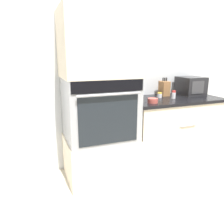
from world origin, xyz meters
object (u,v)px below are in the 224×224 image
Objects in this scene: condiment_jar_far at (134,94)px; condiment_jar_near at (174,95)px; condiment_jar_mid at (160,95)px; wall_oven at (100,108)px; bowl at (153,101)px; knife_block at (164,88)px; microwave at (191,86)px.

condiment_jar_near is at bearing -27.03° from condiment_jar_far.
wall_oven is at bearing -174.70° from condiment_jar_mid.
wall_oven is at bearing 163.08° from bowl.
condiment_jar_mid is 0.65× the size of condiment_jar_far.
knife_block reaches higher than condiment_jar_far.
condiment_jar_far reaches higher than bowl.
condiment_jar_near is (-0.37, -0.15, -0.07)m from microwave.
wall_oven is 0.55m from condiment_jar_far.
microwave is 0.41m from condiment_jar_near.
condiment_jar_mid is (-0.50, -0.04, -0.09)m from microwave.
condiment_jar_far reaches higher than condiment_jar_near.
bowl is 0.35m from condiment_jar_mid.
wall_oven is at bearing -169.43° from knife_block.
knife_block is 2.03× the size of bowl.
condiment_jar_mid is (0.24, 0.24, 0.01)m from bowl.
condiment_jar_mid is (-0.13, 0.11, -0.02)m from condiment_jar_near.
knife_block is 0.22m from condiment_jar_near.
bowl is 1.79× the size of condiment_jar_mid.
condiment_jar_mid is at bearing 138.85° from condiment_jar_near.
condiment_jar_far is (-0.43, 0.01, -0.05)m from knife_block.
bowl is 0.35m from condiment_jar_far.
wall_oven is 0.81m from condiment_jar_mid.
knife_block is at bearing 88.91° from condiment_jar_near.
wall_oven reaches higher than knife_block.
condiment_jar_near is 0.17m from condiment_jar_mid.
condiment_jar_near is at bearing -41.15° from condiment_jar_mid.
condiment_jar_near is (0.93, -0.04, 0.10)m from wall_oven.
wall_oven reaches higher than condiment_jar_near.
condiment_jar_far is (-0.42, 0.21, 0.00)m from condiment_jar_near.
condiment_jar_far is at bearing 98.28° from bowl.
knife_block is at bearing -0.72° from condiment_jar_far.
wall_oven is 2.40× the size of microwave.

